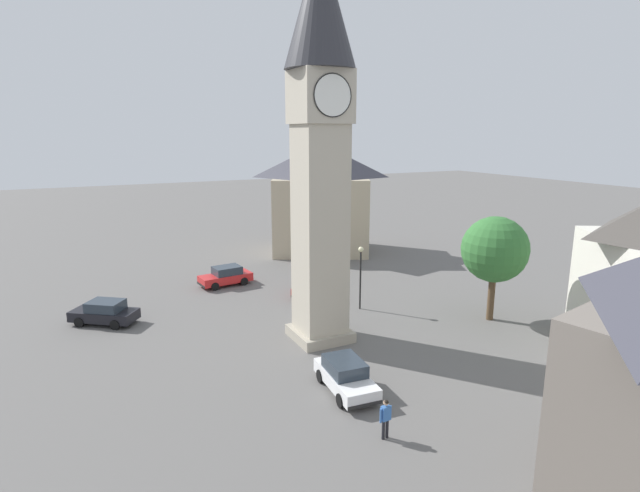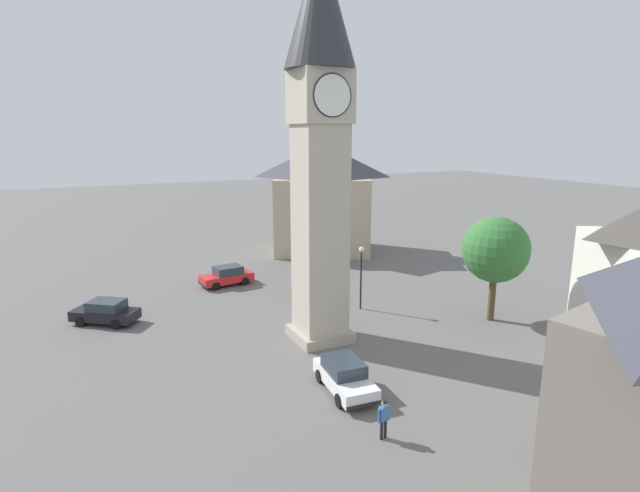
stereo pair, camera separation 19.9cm
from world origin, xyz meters
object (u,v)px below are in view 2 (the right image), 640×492
car_red_corner (345,376)px  lamp_post (361,267)px  car_silver_kerb (105,312)px  building_corner_back (322,197)px  clock_tower (320,116)px  pedestrian (384,416)px  car_white_side (312,284)px  car_blue_kerb (227,276)px  tree (496,250)px

car_red_corner → lamp_post: (6.43, 9.38, 2.25)m
car_silver_kerb → building_corner_back: 24.90m
building_corner_back → clock_tower: bearing=-116.7°
car_silver_kerb → pedestrian: (9.15, -18.29, 0.25)m
car_red_corner → building_corner_back: bearing=65.7°
lamp_post → car_white_side: bearing=109.3°
car_blue_kerb → car_silver_kerb: bearing=-153.4°
clock_tower → car_blue_kerb: size_ratio=5.10×
car_silver_kerb → lamp_post: (16.02, -4.89, 2.25)m
tree → car_blue_kerb: bearing=131.6°
car_red_corner → building_corner_back: size_ratio=0.35×
pedestrian → building_corner_back: building_corner_back is taller
car_white_side → tree: tree is taller
car_white_side → tree: (8.17, -10.07, 3.93)m
car_blue_kerb → pedestrian: (-0.11, -22.91, 0.25)m
car_white_side → lamp_post: lamp_post is taller
clock_tower → car_white_side: (3.15, 7.84, -12.09)m
clock_tower → car_silver_kerb: size_ratio=5.08×
car_blue_kerb → building_corner_back: building_corner_back is taller
car_blue_kerb → pedestrian: pedestrian is taller
clock_tower → car_silver_kerb: clock_tower is taller
car_white_side → pedestrian: pedestrian is taller
clock_tower → lamp_post: bearing=34.8°
car_red_corner → lamp_post: size_ratio=0.96×
car_silver_kerb → lamp_post: 16.90m
car_red_corner → car_silver_kerb: bearing=123.9°
car_silver_kerb → car_white_side: bearing=-1.3°
tree → lamp_post: size_ratio=1.54×
clock_tower → lamp_post: size_ratio=4.96×
clock_tower → pedestrian: clock_tower is taller
car_silver_kerb → car_white_side: (14.43, -0.34, 0.00)m
car_red_corner → building_corner_back: building_corner_back is taller
car_silver_kerb → tree: bearing=-24.7°
car_silver_kerb → car_white_side: 14.44m
car_blue_kerb → lamp_post: 11.89m
car_red_corner → building_corner_back: (11.76, 26.11, 4.82)m
tree → pedestrian: bearing=-149.7°
lamp_post → car_blue_kerb: bearing=125.4°
pedestrian → tree: bearing=30.3°
car_red_corner → clock_tower: bearing=74.5°
car_blue_kerb → clock_tower: bearing=-81.0°
car_blue_kerb → tree: tree is taller
building_corner_back → lamp_post: size_ratio=2.76×
pedestrian → lamp_post: size_ratio=0.38×
car_blue_kerb → car_silver_kerb: same height
tree → building_corner_back: size_ratio=0.56×
car_blue_kerb → car_white_side: (5.17, -4.97, 0.00)m
car_white_side → building_corner_back: size_ratio=0.34×
tree → clock_tower: bearing=168.9°
car_red_corner → car_white_side: size_ratio=1.03×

